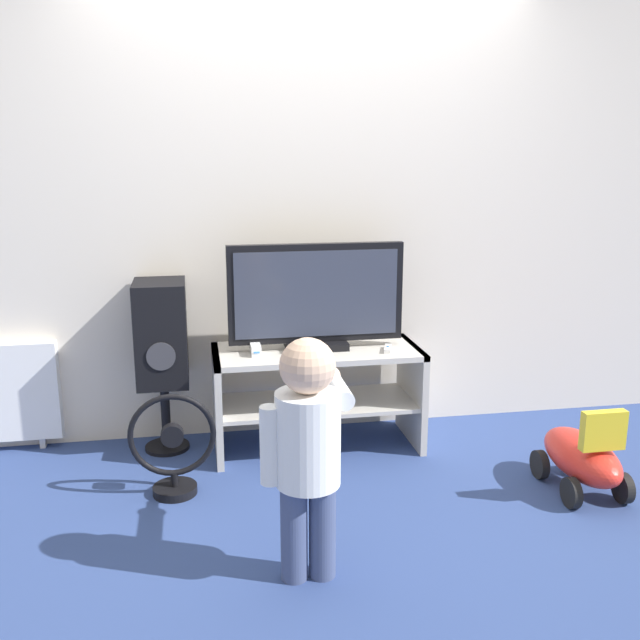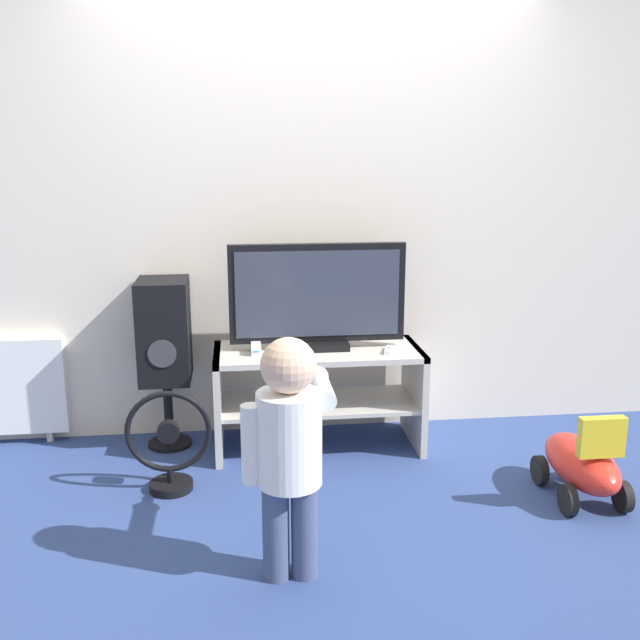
{
  "view_description": "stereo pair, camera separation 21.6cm",
  "coord_description": "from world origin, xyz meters",
  "px_view_note": "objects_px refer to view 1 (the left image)",
  "views": [
    {
      "loc": [
        -0.64,
        -3.42,
        1.63
      ],
      "look_at": [
        0.0,
        0.15,
        0.75
      ],
      "focal_mm": 40.0,
      "sensor_mm": 36.0,
      "label": 1
    },
    {
      "loc": [
        -0.43,
        -3.45,
        1.63
      ],
      "look_at": [
        0.0,
        0.15,
        0.75
      ],
      "focal_mm": 40.0,
      "sensor_mm": 36.0,
      "label": 2
    }
  ],
  "objects_px": {
    "floor_fan": "(173,449)",
    "ride_on_toy": "(583,457)",
    "game_console": "(255,349)",
    "remote_primary": "(388,349)",
    "television": "(316,298)",
    "speaker_tower": "(162,337)",
    "child": "(308,440)"
  },
  "relations": [
    {
      "from": "television",
      "to": "game_console",
      "type": "height_order",
      "value": "television"
    },
    {
      "from": "child",
      "to": "game_console",
      "type": "bearing_deg",
      "value": 94.26
    },
    {
      "from": "remote_primary",
      "to": "ride_on_toy",
      "type": "relative_size",
      "value": 0.24
    },
    {
      "from": "game_console",
      "to": "child",
      "type": "bearing_deg",
      "value": -85.74
    },
    {
      "from": "remote_primary",
      "to": "speaker_tower",
      "type": "bearing_deg",
      "value": 170.14
    },
    {
      "from": "television",
      "to": "speaker_tower",
      "type": "xyz_separation_m",
      "value": [
        -0.83,
        0.09,
        -0.2
      ]
    },
    {
      "from": "remote_primary",
      "to": "ride_on_toy",
      "type": "xyz_separation_m",
      "value": [
        0.8,
        -0.66,
        -0.4
      ]
    },
    {
      "from": "remote_primary",
      "to": "floor_fan",
      "type": "bearing_deg",
      "value": -163.41
    },
    {
      "from": "floor_fan",
      "to": "game_console",
      "type": "bearing_deg",
      "value": 43.38
    },
    {
      "from": "speaker_tower",
      "to": "remote_primary",
      "type": "bearing_deg",
      "value": -9.86
    },
    {
      "from": "child",
      "to": "ride_on_toy",
      "type": "distance_m",
      "value": 1.54
    },
    {
      "from": "television",
      "to": "floor_fan",
      "type": "height_order",
      "value": "television"
    },
    {
      "from": "game_console",
      "to": "child",
      "type": "xyz_separation_m",
      "value": [
        0.09,
        -1.19,
        -0.02
      ]
    },
    {
      "from": "remote_primary",
      "to": "child",
      "type": "distance_m",
      "value": 1.28
    },
    {
      "from": "floor_fan",
      "to": "ride_on_toy",
      "type": "relative_size",
      "value": 0.9
    },
    {
      "from": "television",
      "to": "remote_primary",
      "type": "xyz_separation_m",
      "value": [
        0.37,
        -0.12,
        -0.27
      ]
    },
    {
      "from": "floor_fan",
      "to": "ride_on_toy",
      "type": "xyz_separation_m",
      "value": [
        1.94,
        -0.32,
        -0.05
      ]
    },
    {
      "from": "game_console",
      "to": "child",
      "type": "relative_size",
      "value": 0.16
    },
    {
      "from": "television",
      "to": "floor_fan",
      "type": "relative_size",
      "value": 1.86
    },
    {
      "from": "television",
      "to": "game_console",
      "type": "relative_size",
      "value": 6.0
    },
    {
      "from": "ride_on_toy",
      "to": "remote_primary",
      "type": "bearing_deg",
      "value": 140.58
    },
    {
      "from": "speaker_tower",
      "to": "child",
      "type": "bearing_deg",
      "value": -66.49
    },
    {
      "from": "television",
      "to": "remote_primary",
      "type": "height_order",
      "value": "television"
    },
    {
      "from": "remote_primary",
      "to": "television",
      "type": "bearing_deg",
      "value": 162.03
    },
    {
      "from": "game_console",
      "to": "child",
      "type": "distance_m",
      "value": 1.2
    },
    {
      "from": "remote_primary",
      "to": "ride_on_toy",
      "type": "distance_m",
      "value": 1.11
    },
    {
      "from": "speaker_tower",
      "to": "ride_on_toy",
      "type": "bearing_deg",
      "value": -23.43
    },
    {
      "from": "game_console",
      "to": "remote_primary",
      "type": "bearing_deg",
      "value": -5.85
    },
    {
      "from": "television",
      "to": "ride_on_toy",
      "type": "bearing_deg",
      "value": -33.59
    },
    {
      "from": "game_console",
      "to": "television",
      "type": "bearing_deg",
      "value": 8.13
    },
    {
      "from": "television",
      "to": "ride_on_toy",
      "type": "distance_m",
      "value": 1.56
    },
    {
      "from": "game_console",
      "to": "ride_on_toy",
      "type": "relative_size",
      "value": 0.28
    }
  ]
}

